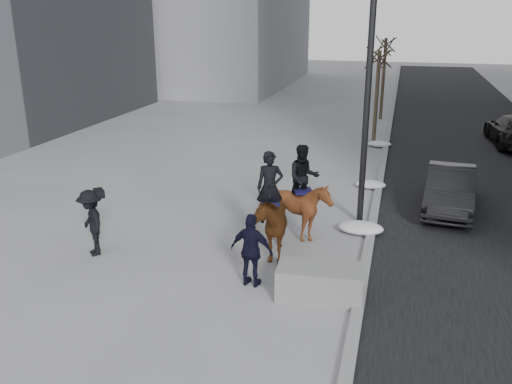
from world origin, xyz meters
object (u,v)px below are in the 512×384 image
(mounted_right, at_px, (302,203))
(mounted_left, at_px, (268,218))
(car_near, at_px, (450,189))
(planter, at_px, (320,283))

(mounted_right, bearing_deg, mounted_left, -117.54)
(car_near, relative_size, mounted_left, 1.52)
(mounted_left, bearing_deg, planter, -49.46)
(mounted_right, bearing_deg, planter, -72.52)
(planter, distance_m, mounted_right, 3.37)
(car_near, height_order, mounted_right, mounted_right)
(planter, relative_size, car_near, 0.45)
(planter, distance_m, car_near, 7.40)
(planter, xyz_separation_m, mounted_left, (-1.63, 1.91, 0.64))
(car_near, xyz_separation_m, mounted_left, (-4.76, -4.78, 0.33))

